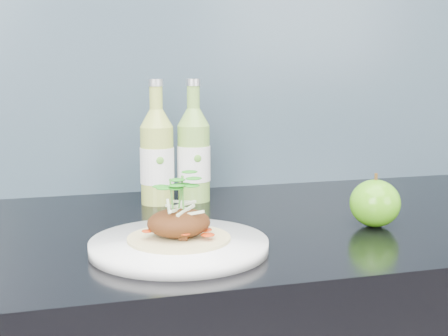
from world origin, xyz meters
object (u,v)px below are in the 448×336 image
at_px(dinner_plate, 179,245).
at_px(green_apple, 375,203).
at_px(cider_bottle_left, 157,157).
at_px(cider_bottle_right, 194,155).

distance_m(dinner_plate, green_apple, 0.32).
bearing_deg(cider_bottle_left, green_apple, -16.31).
relative_size(dinner_plate, cider_bottle_right, 1.22).
bearing_deg(dinner_plate, cider_bottle_left, 85.22).
bearing_deg(cider_bottle_right, green_apple, -35.44).
height_order(green_apple, cider_bottle_right, cider_bottle_right).
bearing_deg(cider_bottle_left, cider_bottle_right, 29.42).
bearing_deg(cider_bottle_left, dinner_plate, -69.80).
relative_size(dinner_plate, cider_bottle_left, 1.22).
xyz_separation_m(green_apple, cider_bottle_right, (-0.22, 0.26, 0.05)).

